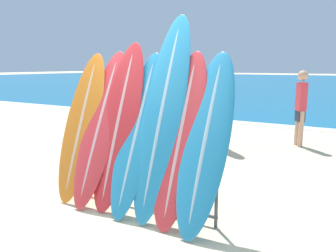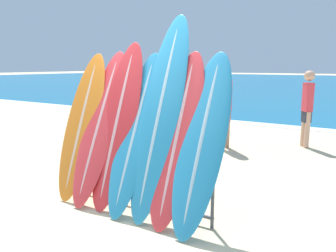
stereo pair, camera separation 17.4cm
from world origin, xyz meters
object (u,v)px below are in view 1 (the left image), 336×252
at_px(surfboard_slot_5, 181,137).
at_px(person_near_water, 220,105).
at_px(surfboard_slot_1, 100,127).
at_px(surfboard_slot_3, 137,132).
at_px(surfboard_slot_4, 163,114).
at_px(surfboard_slot_2, 119,124).
at_px(surfboard_slot_0, 82,126).
at_px(person_mid_beach, 301,105).
at_px(surfboard_rack, 137,171).
at_px(surfboard_slot_6, 206,141).

relative_size(surfboard_slot_5, person_near_water, 1.13).
bearing_deg(surfboard_slot_1, surfboard_slot_5, 0.01).
distance_m(surfboard_slot_3, person_near_water, 3.54).
relative_size(surfboard_slot_4, surfboard_slot_5, 1.24).
bearing_deg(surfboard_slot_4, person_near_water, 98.78).
height_order(surfboard_slot_3, surfboard_slot_5, surfboard_slot_5).
bearing_deg(person_near_water, surfboard_slot_2, -154.44).
xyz_separation_m(surfboard_slot_1, surfboard_slot_4, (0.92, 0.08, 0.22)).
relative_size(surfboard_slot_0, surfboard_slot_5, 1.00).
relative_size(surfboard_slot_1, surfboard_slot_2, 0.95).
bearing_deg(person_near_water, surfboard_slot_4, -144.18).
bearing_deg(surfboard_slot_3, surfboard_slot_1, -179.90).
relative_size(surfboard_slot_1, surfboard_slot_4, 0.82).
height_order(surfboard_slot_2, person_mid_beach, surfboard_slot_2).
height_order(surfboard_slot_0, person_mid_beach, surfboard_slot_0).
distance_m(surfboard_slot_5, person_mid_beach, 4.66).
xyz_separation_m(surfboard_rack, surfboard_slot_5, (0.61, 0.01, 0.50)).
height_order(surfboard_slot_2, surfboard_slot_6, surfboard_slot_2).
bearing_deg(surfboard_slot_4, surfboard_slot_5, -15.91).
xyz_separation_m(surfboard_rack, person_near_water, (-0.21, 3.55, 0.47)).
bearing_deg(surfboard_slot_0, surfboard_slot_1, 1.21).
relative_size(surfboard_slot_1, surfboard_slot_5, 1.02).
distance_m(surfboard_slot_1, surfboard_slot_3, 0.60).
bearing_deg(surfboard_slot_0, surfboard_slot_6, 0.05).
bearing_deg(surfboard_slot_2, surfboard_rack, -6.03).
bearing_deg(surfboard_slot_0, person_mid_beach, 63.95).
relative_size(surfboard_slot_0, surfboard_slot_4, 0.81).
bearing_deg(surfboard_slot_6, surfboard_slot_5, 179.04).
bearing_deg(surfboard_slot_1, surfboard_slot_0, -178.79).
xyz_separation_m(surfboard_slot_1, surfboard_slot_5, (1.21, 0.00, -0.02)).
xyz_separation_m(surfboard_slot_1, surfboard_slot_2, (0.30, 0.02, 0.05)).
distance_m(person_near_water, person_mid_beach, 1.87).
bearing_deg(surfboard_slot_6, surfboard_slot_3, 179.61).
height_order(surfboard_slot_1, surfboard_slot_6, surfboard_slot_1).
xyz_separation_m(surfboard_slot_1, person_mid_beach, (1.92, 4.60, -0.08)).
height_order(surfboard_slot_1, person_near_water, surfboard_slot_1).
relative_size(surfboard_slot_2, person_near_water, 1.21).
xyz_separation_m(surfboard_slot_5, surfboard_slot_6, (0.32, -0.01, -0.00)).
bearing_deg(person_near_water, surfboard_slot_5, -139.84).
bearing_deg(surfboard_slot_2, surfboard_slot_5, -1.17).
distance_m(surfboard_slot_0, surfboard_slot_6, 1.86).
relative_size(surfboard_slot_1, person_mid_beach, 1.19).
bearing_deg(surfboard_slot_0, surfboard_slot_3, 0.50).
xyz_separation_m(surfboard_rack, surfboard_slot_1, (-0.60, 0.01, 0.52)).
relative_size(surfboard_slot_3, surfboard_slot_6, 1.00).
xyz_separation_m(surfboard_rack, surfboard_slot_6, (0.93, 0.01, 0.50)).
bearing_deg(surfboard_slot_0, person_near_water, 78.53).
bearing_deg(surfboard_slot_6, surfboard_slot_4, 171.78).
height_order(surfboard_slot_4, surfboard_slot_5, surfboard_slot_4).
height_order(surfboard_slot_1, surfboard_slot_2, surfboard_slot_2).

